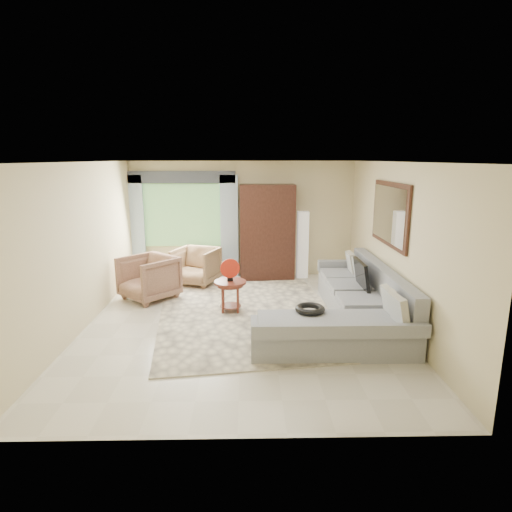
{
  "coord_description": "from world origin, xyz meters",
  "views": [
    {
      "loc": [
        0.11,
        -6.65,
        2.66
      ],
      "look_at": [
        0.25,
        0.35,
        1.05
      ],
      "focal_mm": 30.0,
      "sensor_mm": 36.0,
      "label": 1
    }
  ],
  "objects_px": {
    "sectional_sofa": "(352,309)",
    "potted_plant": "(149,267)",
    "armchair_right": "(196,266)",
    "coffee_table": "(230,296)",
    "armoire": "(267,232)",
    "tv_screen": "(362,275)",
    "armchair_left": "(149,278)",
    "floor_lamp": "(302,245)"
  },
  "relations": [
    {
      "from": "coffee_table",
      "to": "armchair_left",
      "type": "distance_m",
      "value": 1.76
    },
    {
      "from": "tv_screen",
      "to": "floor_lamp",
      "type": "height_order",
      "value": "floor_lamp"
    },
    {
      "from": "armchair_right",
      "to": "potted_plant",
      "type": "distance_m",
      "value": 1.29
    },
    {
      "from": "armchair_left",
      "to": "potted_plant",
      "type": "xyz_separation_m",
      "value": [
        -0.36,
        1.57,
        -0.18
      ]
    },
    {
      "from": "tv_screen",
      "to": "armchair_left",
      "type": "relative_size",
      "value": 0.8
    },
    {
      "from": "armoire",
      "to": "coffee_table",
      "type": "bearing_deg",
      "value": -108.76
    },
    {
      "from": "armchair_left",
      "to": "armchair_right",
      "type": "bearing_deg",
      "value": 93.92
    },
    {
      "from": "sectional_sofa",
      "to": "potted_plant",
      "type": "relative_size",
      "value": 7.16
    },
    {
      "from": "sectional_sofa",
      "to": "tv_screen",
      "type": "xyz_separation_m",
      "value": [
        0.27,
        0.51,
        0.44
      ]
    },
    {
      "from": "armchair_left",
      "to": "floor_lamp",
      "type": "relative_size",
      "value": 0.62
    },
    {
      "from": "tv_screen",
      "to": "potted_plant",
      "type": "distance_m",
      "value": 4.91
    },
    {
      "from": "armchair_left",
      "to": "potted_plant",
      "type": "bearing_deg",
      "value": 145.03
    },
    {
      "from": "armchair_right",
      "to": "potted_plant",
      "type": "height_order",
      "value": "armchair_right"
    },
    {
      "from": "tv_screen",
      "to": "armchair_right",
      "type": "bearing_deg",
      "value": 147.71
    },
    {
      "from": "tv_screen",
      "to": "coffee_table",
      "type": "bearing_deg",
      "value": 175.32
    },
    {
      "from": "coffee_table",
      "to": "armchair_right",
      "type": "relative_size",
      "value": 0.65
    },
    {
      "from": "armchair_left",
      "to": "floor_lamp",
      "type": "distance_m",
      "value": 3.5
    },
    {
      "from": "sectional_sofa",
      "to": "armchair_right",
      "type": "bearing_deg",
      "value": 138.73
    },
    {
      "from": "coffee_table",
      "to": "armoire",
      "type": "height_order",
      "value": "armoire"
    },
    {
      "from": "coffee_table",
      "to": "potted_plant",
      "type": "bearing_deg",
      "value": 130.03
    },
    {
      "from": "sectional_sofa",
      "to": "armchair_left",
      "type": "distance_m",
      "value": 3.85
    },
    {
      "from": "tv_screen",
      "to": "floor_lamp",
      "type": "distance_m",
      "value": 2.54
    },
    {
      "from": "floor_lamp",
      "to": "potted_plant",
      "type": "bearing_deg",
      "value": 179.05
    },
    {
      "from": "coffee_table",
      "to": "armoire",
      "type": "distance_m",
      "value": 2.44
    },
    {
      "from": "sectional_sofa",
      "to": "coffee_table",
      "type": "distance_m",
      "value": 2.1
    },
    {
      "from": "coffee_table",
      "to": "armoire",
      "type": "relative_size",
      "value": 0.27
    },
    {
      "from": "tv_screen",
      "to": "potted_plant",
      "type": "xyz_separation_m",
      "value": [
        -4.19,
        2.5,
        -0.48
      ]
    },
    {
      "from": "potted_plant",
      "to": "floor_lamp",
      "type": "height_order",
      "value": "floor_lamp"
    },
    {
      "from": "sectional_sofa",
      "to": "potted_plant",
      "type": "height_order",
      "value": "sectional_sofa"
    },
    {
      "from": "sectional_sofa",
      "to": "coffee_table",
      "type": "relative_size",
      "value": 6.15
    },
    {
      "from": "tv_screen",
      "to": "armoire",
      "type": "relative_size",
      "value": 0.35
    },
    {
      "from": "coffee_table",
      "to": "armoire",
      "type": "xyz_separation_m",
      "value": [
        0.75,
        2.2,
        0.75
      ]
    },
    {
      "from": "floor_lamp",
      "to": "armoire",
      "type": "bearing_deg",
      "value": -175.71
    },
    {
      "from": "coffee_table",
      "to": "armchair_left",
      "type": "relative_size",
      "value": 0.61
    },
    {
      "from": "armchair_left",
      "to": "armchair_right",
      "type": "height_order",
      "value": "armchair_left"
    },
    {
      "from": "sectional_sofa",
      "to": "armchair_left",
      "type": "relative_size",
      "value": 3.73
    },
    {
      "from": "potted_plant",
      "to": "armchair_right",
      "type": "bearing_deg",
      "value": -26.65
    },
    {
      "from": "armchair_left",
      "to": "armchair_right",
      "type": "relative_size",
      "value": 1.07
    },
    {
      "from": "potted_plant",
      "to": "armoire",
      "type": "bearing_deg",
      "value": -2.51
    },
    {
      "from": "armchair_right",
      "to": "sectional_sofa",
      "type": "bearing_deg",
      "value": -20.69
    },
    {
      "from": "potted_plant",
      "to": "armoire",
      "type": "distance_m",
      "value": 2.81
    },
    {
      "from": "floor_lamp",
      "to": "armchair_right",
      "type": "bearing_deg",
      "value": -167.58
    }
  ]
}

